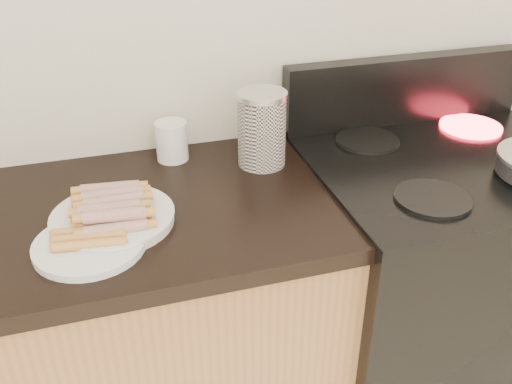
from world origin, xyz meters
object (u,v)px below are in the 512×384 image
object	(u,v)px
canister	(262,129)
side_plate	(90,245)
main_plate	(113,220)
stove	(428,292)
mug	(172,141)

from	to	relation	value
canister	side_plate	bearing A→B (deg)	-149.71
canister	main_plate	bearing A→B (deg)	-155.54
stove	main_plate	xyz separation A→B (m)	(-0.90, -0.03, 0.45)
side_plate	canister	world-z (taller)	canister
stove	main_plate	distance (m)	1.01
main_plate	canister	xyz separation A→B (m)	(0.40, 0.18, 0.09)
main_plate	side_plate	xyz separation A→B (m)	(-0.05, -0.08, -0.00)
canister	mug	xyz separation A→B (m)	(-0.22, 0.10, -0.05)
stove	main_plate	world-z (taller)	main_plate
side_plate	canister	distance (m)	0.54
side_plate	mug	xyz separation A→B (m)	(0.24, 0.36, 0.04)
side_plate	canister	xyz separation A→B (m)	(0.46, 0.27, 0.09)
stove	side_plate	size ratio (longest dim) A/B	3.90
canister	mug	distance (m)	0.25
main_plate	side_plate	distance (m)	0.10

